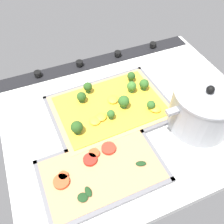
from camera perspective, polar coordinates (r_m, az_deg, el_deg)
ground_plane at (r=86.39cm, az=4.35°, el=-0.72°), size 85.07×68.62×3.00cm
stove_control_panel at (r=105.74cm, az=-2.98°, el=11.77°), size 81.66×7.00×2.60cm
baking_tray_front at (r=85.83cm, az=-0.40°, el=0.90°), size 41.31×30.90×1.30cm
broccoli_pizza at (r=84.82cm, az=-0.14°, el=1.65°), size 38.81×28.40×6.08cm
baking_tray_back at (r=71.78cm, az=-2.26°, el=-13.62°), size 34.98×22.04×1.30cm
veggie_pizza_back at (r=71.26cm, az=-2.70°, el=-13.25°), size 32.54×19.60×1.90cm
cooking_pot at (r=81.71cm, az=20.19°, el=0.75°), size 27.27×20.47×16.35cm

